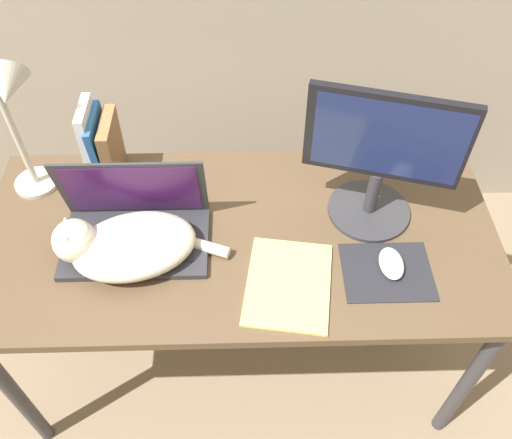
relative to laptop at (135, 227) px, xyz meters
name	(u,v)px	position (x,y,z in m)	size (l,w,h in m)	color
desk	(239,249)	(0.28, 0.01, -0.12)	(1.47, 0.68, 0.73)	brown
laptop	(135,227)	(0.00, 0.00, 0.00)	(0.40, 0.24, 0.25)	#2D2D33
cat	(125,245)	(-0.02, -0.07, 0.01)	(0.46, 0.29, 0.14)	beige
external_monitor	(382,156)	(0.66, 0.08, 0.17)	(0.40, 0.24, 0.42)	#333338
mousepad	(387,272)	(0.68, -0.13, -0.05)	(0.24, 0.19, 0.00)	#232328
computer_mouse	(391,263)	(0.69, -0.12, -0.03)	(0.07, 0.11, 0.03)	silver
book_row	(102,147)	(-0.12, 0.26, 0.07)	(0.09, 0.17, 0.26)	white
desk_lamp	(13,110)	(-0.30, 0.19, 0.26)	(0.17, 0.17, 0.46)	beige
notepad	(288,284)	(0.41, -0.17, -0.04)	(0.26, 0.31, 0.01)	#E5DB6B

